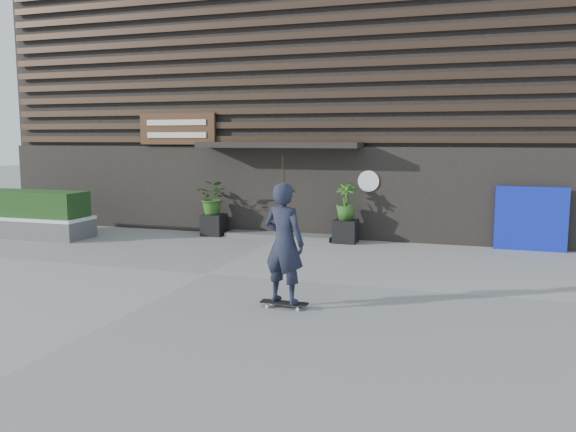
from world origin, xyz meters
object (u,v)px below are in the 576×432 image
(planter_pot_right, at_px, (346,231))
(raised_bed, at_px, (31,227))
(skateboarder, at_px, (284,243))
(planter_pot_left, at_px, (214,225))
(blue_tarp, at_px, (531,219))

(planter_pot_right, xyz_separation_m, raised_bed, (-8.60, -1.74, -0.05))
(planter_pot_right, height_order, skateboarder, skateboarder)
(planter_pot_left, distance_m, raised_bed, 5.11)
(blue_tarp, distance_m, skateboarder, 7.71)
(planter_pot_left, bearing_deg, raised_bed, -160.08)
(planter_pot_right, distance_m, skateboarder, 6.22)
(raised_bed, height_order, blue_tarp, blue_tarp)
(planter_pot_left, distance_m, blue_tarp, 8.34)
(planter_pot_right, bearing_deg, planter_pot_left, 180.00)
(planter_pot_left, xyz_separation_m, raised_bed, (-4.80, -1.74, -0.05))
(planter_pot_right, distance_m, raised_bed, 8.78)
(raised_bed, distance_m, blue_tarp, 13.29)
(planter_pot_right, relative_size, skateboarder, 0.29)
(planter_pot_left, height_order, blue_tarp, blue_tarp)
(planter_pot_left, xyz_separation_m, planter_pot_right, (3.80, 0.00, 0.00))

